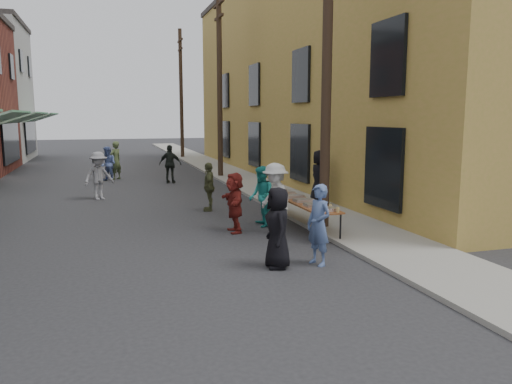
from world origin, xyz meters
TOP-DOWN VIEW (x-y plane):
  - ground at (0.00, 0.00)m, footprint 120.00×120.00m
  - sidewalk at (5.00, 15.00)m, footprint 2.20×60.00m
  - building_ochre at (11.10, 14.00)m, footprint 10.00×28.00m
  - utility_pole_near at (4.30, 3.00)m, footprint 0.26×0.26m
  - utility_pole_mid at (4.30, 15.00)m, footprint 0.26×0.26m
  - utility_pole_far at (4.30, 27.00)m, footprint 0.26×0.26m
  - serving_table at (3.80, 3.49)m, footprint 0.70×4.00m
  - catering_tray_sausage at (3.80, 1.84)m, footprint 0.50×0.33m
  - catering_tray_foil_b at (3.80, 2.49)m, footprint 0.50×0.33m
  - catering_tray_buns at (3.80, 3.19)m, footprint 0.50×0.33m
  - catering_tray_foil_d at (3.80, 3.89)m, footprint 0.50×0.33m
  - catering_tray_buns_end at (3.80, 4.59)m, footprint 0.50×0.33m
  - condiment_jar_a at (3.58, 1.54)m, footprint 0.07×0.07m
  - condiment_jar_b at (3.58, 1.64)m, footprint 0.07×0.07m
  - condiment_jar_c at (3.58, 1.74)m, footprint 0.07×0.07m
  - cup_stack at (4.00, 1.59)m, footprint 0.08×0.08m
  - guest_front_a at (2.01, 0.21)m, footprint 0.58×0.83m
  - guest_front_b at (2.86, 0.15)m, footprint 0.56×0.69m
  - guest_front_c at (2.84, 3.90)m, footprint 0.70×0.86m
  - guest_front_d at (2.92, 2.95)m, footprint 0.90×1.29m
  - guest_front_e at (1.96, 6.56)m, footprint 0.58×0.97m
  - guest_queue_back at (1.98, 3.44)m, footprint 0.55×1.47m
  - server at (5.60, 6.18)m, footprint 0.64×0.92m
  - passerby_left at (-1.40, 9.85)m, footprint 1.29×1.10m
  - passerby_mid at (1.66, 13.58)m, footprint 1.09×0.77m
  - passerby_right at (-0.65, 15.67)m, footprint 0.78×0.78m
  - passerby_far at (-0.99, 15.10)m, footprint 0.99×0.96m

SIDE VIEW (x-z plane):
  - ground at x=0.00m, z-range 0.00..0.00m
  - sidewalk at x=5.00m, z-range 0.00..0.10m
  - serving_table at x=3.80m, z-range 0.34..1.09m
  - guest_front_e at x=1.96m, z-range 0.00..1.55m
  - guest_queue_back at x=1.98m, z-range 0.00..1.56m
  - catering_tray_sausage at x=3.80m, z-range 0.75..0.83m
  - catering_tray_foil_b at x=3.80m, z-range 0.75..0.83m
  - catering_tray_buns at x=3.80m, z-range 0.75..0.83m
  - catering_tray_foil_d at x=3.80m, z-range 0.75..0.83m
  - catering_tray_buns_end at x=3.80m, z-range 0.75..0.83m
  - condiment_jar_a at x=3.58m, z-range 0.75..0.83m
  - condiment_jar_b at x=3.58m, z-range 0.75..0.83m
  - condiment_jar_c at x=3.58m, z-range 0.75..0.83m
  - passerby_far at x=-0.99m, z-range 0.00..1.61m
  - guest_front_a at x=2.01m, z-range 0.00..1.62m
  - cup_stack at x=4.00m, z-range 0.75..0.87m
  - guest_front_b at x=2.86m, z-range 0.00..1.65m
  - guest_front_c at x=2.84m, z-range 0.00..1.65m
  - passerby_mid at x=1.66m, z-range 0.00..1.72m
  - passerby_left at x=-1.40m, z-range 0.00..1.73m
  - passerby_right at x=-0.65m, z-range 0.00..1.82m
  - guest_front_d at x=2.92m, z-range 0.00..1.82m
  - server at x=5.60m, z-range 0.10..1.89m
  - utility_pole_near at x=4.30m, z-range 0.00..9.00m
  - utility_pole_mid at x=4.30m, z-range 0.00..9.00m
  - utility_pole_far at x=4.30m, z-range 0.00..9.00m
  - building_ochre at x=11.10m, z-range 0.00..10.00m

